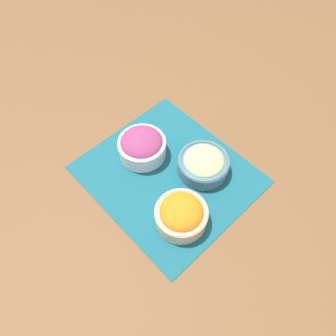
# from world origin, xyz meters

# --- Properties ---
(ground_plane) EXTENTS (3.00, 3.00, 0.00)m
(ground_plane) POSITION_xyz_m (0.00, 0.00, 0.00)
(ground_plane) COLOR brown
(placemat) EXTENTS (0.45, 0.40, 0.00)m
(placemat) POSITION_xyz_m (0.00, 0.00, 0.00)
(placemat) COLOR #195B6B
(placemat) RESTS_ON ground_plane
(onion_bowl) EXTENTS (0.14, 0.14, 0.08)m
(onion_bowl) POSITION_xyz_m (-0.10, -0.01, 0.04)
(onion_bowl) COLOR silver
(onion_bowl) RESTS_ON placemat
(carrot_bowl) EXTENTS (0.13, 0.13, 0.07)m
(carrot_bowl) POSITION_xyz_m (0.13, -0.07, 0.04)
(carrot_bowl) COLOR beige
(carrot_bowl) RESTS_ON placemat
(cucumber_bowl) EXTENTS (0.14, 0.14, 0.06)m
(cucumber_bowl) POSITION_xyz_m (0.06, 0.08, 0.03)
(cucumber_bowl) COLOR slate
(cucumber_bowl) RESTS_ON placemat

